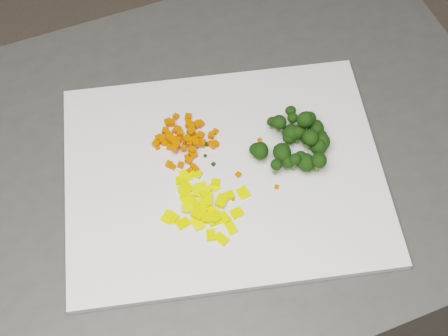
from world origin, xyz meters
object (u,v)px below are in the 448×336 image
object	(u,v)px
carrot_pile	(184,138)
pepper_pile	(204,203)
counter_block	(210,268)
broccoli_pile	(294,132)
cutting_board	(224,174)

from	to	relation	value
carrot_pile	pepper_pile	world-z (taller)	carrot_pile
counter_block	broccoli_pile	world-z (taller)	broccoli_pile
counter_block	cutting_board	bearing A→B (deg)	-64.81
carrot_pile	broccoli_pile	size ratio (longest dim) A/B	0.83
pepper_pile	broccoli_pile	distance (m)	0.17
counter_block	cutting_board	xyz separation A→B (m)	(0.02, -0.04, 0.46)
carrot_pile	broccoli_pile	distance (m)	0.16
broccoli_pile	pepper_pile	bearing A→B (deg)	-159.06
carrot_pile	broccoli_pile	bearing A→B (deg)	-17.68
counter_block	carrot_pile	distance (m)	0.48
counter_block	cutting_board	world-z (taller)	cutting_board
carrot_pile	broccoli_pile	world-z (taller)	broccoli_pile
counter_block	cutting_board	distance (m)	0.46
cutting_board	carrot_pile	distance (m)	0.08
cutting_board	pepper_pile	bearing A→B (deg)	-135.31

